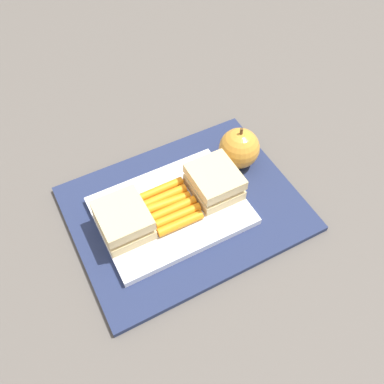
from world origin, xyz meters
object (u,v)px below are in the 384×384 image
food_tray (171,211)px  carrot_sticks_bundle (171,206)px  sandwich_half_left (124,220)px  sandwich_half_right (214,182)px  apple (239,148)px

food_tray → carrot_sticks_bundle: size_ratio=2.63×
sandwich_half_left → sandwich_half_right: (0.16, 0.00, 0.00)m
sandwich_half_left → carrot_sticks_bundle: (0.08, 0.00, -0.02)m
carrot_sticks_bundle → sandwich_half_left: bearing=-179.7°
carrot_sticks_bundle → apple: apple is taller
food_tray → carrot_sticks_bundle: (0.00, 0.00, 0.01)m
apple → food_tray: bearing=-164.2°
sandwich_half_right → carrot_sticks_bundle: size_ratio=0.92×
sandwich_half_right → sandwich_half_left: bearing=180.0°
sandwich_half_right → apple: apple is taller
sandwich_half_right → carrot_sticks_bundle: bearing=179.7°
food_tray → carrot_sticks_bundle: bearing=80.0°
food_tray → apple: 0.16m
carrot_sticks_bundle → food_tray: bearing=-100.0°
food_tray → sandwich_half_right: bearing=0.0°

